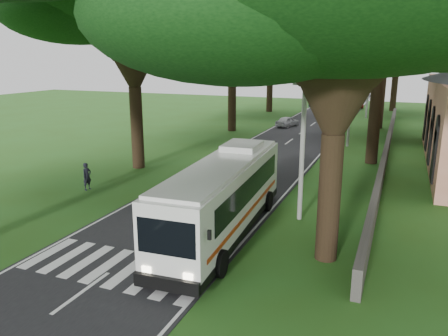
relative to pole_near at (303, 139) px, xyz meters
The scene contains 16 objects.
ground 9.15m from the pole_near, 132.51° to the right, with size 140.00×140.00×0.00m, color #284F16.
road 20.21m from the pole_near, 106.14° to the left, with size 8.00×120.00×0.04m, color black.
crosswalk 10.57m from the pole_near, 124.51° to the right, with size 8.00×3.00×0.01m, color silver.
property_wall 18.68m from the pole_near, 79.00° to the left, with size 0.35×50.00×1.20m, color #383533.
pole_near is the anchor object (origin of this frame).
pole_mid 20.00m from the pole_near, 90.00° to the left, with size 1.60×0.24×8.00m.
pole_far 40.00m from the pole_near, 90.00° to the left, with size 1.60×0.24×8.00m.
tree_l_midb 28.70m from the pole_near, 118.44° to the left, with size 13.59×13.59×16.12m.
tree_l_far 44.97m from the pole_near, 108.43° to the left, with size 12.90×12.90×15.01m.
tree_r_midb 33.24m from the pole_near, 86.42° to the left, with size 13.51×13.51×16.02m.
tree_r_far 50.58m from the pole_near, 86.57° to the left, with size 13.43×13.43×14.22m.
coach_bus 4.86m from the pole_near, 132.29° to the right, with size 3.28×11.93×3.48m.
distant_car_a 30.18m from the pole_near, 105.36° to the left, with size 1.43×3.55×1.21m, color #BCBCC1.
distant_car_b 51.30m from the pole_near, 99.22° to the left, with size 1.55×4.44×1.46m, color navy.
distant_car_c 52.33m from the pole_near, 92.74° to the left, with size 1.89×4.65×1.35m, color maroon.
pedestrian 13.75m from the pole_near, behind, with size 0.62×0.41×1.71m, color black.
Camera 1 is at (9.85, -14.89, 8.12)m, focal length 35.00 mm.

